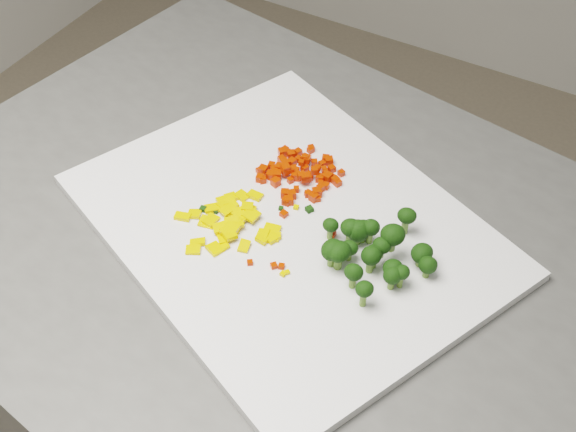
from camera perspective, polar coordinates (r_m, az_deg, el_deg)
The scene contains 147 objects.
cutting_board at distance 0.99m, azimuth 0.00°, elevation -0.67°, with size 0.50×0.39×0.01m, color white.
carrot_pile at distance 1.03m, azimuth 0.85°, elevation 3.43°, with size 0.11×0.11×0.03m, color red, non-canonical shape.
pepper_pile at distance 0.98m, azimuth -3.96°, elevation -0.15°, with size 0.13×0.13×0.02m, color yellow, non-canonical shape.
broccoli_pile at distance 0.92m, azimuth 6.31°, elevation -2.19°, with size 0.13×0.13×0.06m, color black, non-canonical shape.
carrot_cube_0 at distance 1.03m, azimuth 0.54°, elevation 2.87°, with size 0.01×0.01×0.01m, color red.
carrot_cube_1 at distance 1.05m, azimuth -1.17°, elevation 3.61°, with size 0.01×0.01×0.01m, color red.
carrot_cube_2 at distance 1.05m, azimuth 1.36°, elevation 4.02°, with size 0.01×0.01×0.01m, color red.
carrot_cube_3 at distance 1.06m, azimuth 1.27°, elevation 4.07°, with size 0.01×0.01×0.01m, color red.
carrot_cube_4 at distance 1.02m, azimuth 0.95°, elevation 2.86°, with size 0.01×0.01×0.01m, color red.
carrot_cube_5 at distance 1.05m, azimuth 1.20°, elevation 3.40°, with size 0.01×0.01×0.01m, color red.
carrot_cube_6 at distance 1.04m, azimuth 0.57°, elevation 3.27°, with size 0.01×0.01×0.01m, color red.
carrot_cube_7 at distance 1.03m, azimuth -1.81°, elevation 2.60°, with size 0.01×0.01×0.01m, color red.
carrot_cube_8 at distance 1.08m, azimuth 1.66°, elevation 4.84°, with size 0.01×0.01×0.01m, color red.
carrot_cube_9 at distance 1.03m, azimuth 1.52°, elevation 2.69°, with size 0.01×0.01×0.01m, color red.
carrot_cube_10 at distance 1.05m, azimuth 2.44°, elevation 3.71°, with size 0.01×0.01×0.01m, color red.
carrot_cube_11 at distance 1.03m, azimuth -0.20°, elevation 3.14°, with size 0.01×0.01×0.01m, color red.
carrot_cube_12 at distance 1.04m, azimuth -2.07°, elevation 3.25°, with size 0.01×0.01×0.01m, color red.
carrot_cube_13 at distance 1.06m, azimuth 0.21°, elevation 4.39°, with size 0.01×0.01×0.01m, color red.
carrot_cube_14 at distance 1.04m, azimuth -1.78°, elevation 3.29°, with size 0.01×0.01×0.01m, color red.
carrot_cube_15 at distance 1.05m, azimuth 1.88°, elevation 3.82°, with size 0.01×0.01×0.01m, color red.
carrot_cube_16 at distance 1.01m, azimuth 1.42°, elevation 1.58°, with size 0.01×0.01×0.01m, color red.
carrot_cube_17 at distance 1.03m, azimuth 1.89°, elevation 3.25°, with size 0.01×0.01×0.01m, color red.
carrot_cube_18 at distance 1.05m, azimuth 1.23°, elevation 4.18°, with size 0.01×0.01×0.01m, color red.
carrot_cube_19 at distance 1.07m, azimuth -0.21°, elevation 4.76°, with size 0.01×0.01×0.01m, color red.
carrot_cube_20 at distance 1.07m, azimuth 1.60°, elevation 4.70°, with size 0.01×0.01×0.01m, color red.
carrot_cube_21 at distance 1.04m, azimuth -0.61°, elevation 3.45°, with size 0.01×0.01×0.01m, color red.
carrot_cube_22 at distance 1.01m, azimuth -0.05°, elevation 1.66°, with size 0.01×0.01×0.01m, color red.
carrot_cube_23 at distance 1.06m, azimuth 2.69°, elevation 4.08°, with size 0.01×0.01×0.01m, color red.
carrot_cube_24 at distance 1.00m, azimuth -0.11°, elevation 1.07°, with size 0.01×0.01×0.01m, color red.
carrot_cube_25 at distance 1.03m, azimuth 3.27°, elevation 2.73°, with size 0.01×0.01×0.01m, color red.
carrot_cube_26 at distance 1.03m, azimuth 2.10°, elevation 3.41°, with size 0.01×0.01×0.01m, color red.
carrot_cube_27 at distance 1.04m, azimuth 2.65°, elevation 3.15°, with size 0.01×0.01×0.01m, color red.
carrot_cube_28 at distance 1.06m, azimuth 0.77°, elevation 4.06°, with size 0.01×0.01×0.01m, color red.
carrot_cube_29 at distance 1.06m, azimuth -0.46°, elevation 4.05°, with size 0.01×0.01×0.01m, color red.
carrot_cube_30 at distance 1.03m, azimuth 3.39°, elevation 2.55°, with size 0.01×0.01×0.01m, color red.
carrot_cube_31 at distance 1.05m, azimuth -0.19°, elevation 3.42°, with size 0.01×0.01×0.01m, color red.
carrot_cube_32 at distance 1.04m, azimuth 0.95°, elevation 3.81°, with size 0.01×0.01×0.01m, color red.
carrot_cube_33 at distance 1.05m, azimuth 0.28°, elevation 3.85°, with size 0.01×0.01×0.01m, color red.
carrot_cube_34 at distance 1.03m, azimuth 2.34°, elevation 2.35°, with size 0.01×0.01×0.01m, color red.
carrot_cube_35 at distance 1.02m, azimuth 2.71°, elevation 2.15°, with size 0.01×0.01×0.01m, color red.
carrot_cube_36 at distance 1.03m, azimuth -1.25°, elevation 2.93°, with size 0.01×0.01×0.01m, color red.
carrot_cube_37 at distance 1.03m, azimuth 2.80°, elevation 2.79°, with size 0.01×0.01×0.01m, color red.
carrot_cube_38 at distance 1.02m, azimuth 0.60°, elevation 1.92°, with size 0.01×0.01×0.01m, color red.
carrot_cube_39 at distance 1.05m, azimuth 3.13°, elevation 3.37°, with size 0.01×0.01×0.01m, color red.
carrot_cube_40 at distance 1.01m, azimuth 0.26°, elevation 1.54°, with size 0.01×0.01×0.01m, color red.
carrot_cube_41 at distance 1.01m, azimuth -0.23°, elevation 1.61°, with size 0.01×0.01×0.01m, color red.
carrot_cube_42 at distance 1.01m, azimuth 2.06°, elevation 1.68°, with size 0.01×0.01×0.01m, color red.
carrot_cube_43 at distance 1.01m, azimuth 1.44°, elevation 1.62°, with size 0.01×0.01×0.01m, color red.
carrot_cube_44 at distance 1.02m, azimuth -0.89°, elevation 2.42°, with size 0.01×0.01×0.01m, color red.
carrot_cube_45 at distance 1.05m, azimuth 0.42°, elevation 3.43°, with size 0.01×0.01×0.01m, color red.
carrot_cube_46 at distance 1.01m, azimuth -0.03°, elevation 1.63°, with size 0.01×0.01×0.01m, color red.
carrot_cube_47 at distance 1.05m, azimuth -0.77°, elevation 3.40°, with size 0.01×0.01×0.01m, color red.
carrot_cube_48 at distance 1.05m, azimuth -0.23°, elevation 3.75°, with size 0.01×0.01×0.01m, color red.
carrot_cube_49 at distance 1.03m, azimuth 0.16°, elevation 2.55°, with size 0.01×0.01×0.01m, color red.
carrot_cube_50 at distance 1.04m, azimuth 1.52°, elevation 2.95°, with size 0.01×0.01×0.01m, color red.
carrot_cube_51 at distance 1.07m, azimuth 0.71°, elevation 4.56°, with size 0.01×0.01×0.01m, color red.
carrot_cube_52 at distance 1.03m, azimuth 3.55°, elevation 2.37°, with size 0.01×0.01×0.01m, color red.
carrot_cube_53 at distance 1.04m, azimuth -0.99°, elevation 3.27°, with size 0.01×0.01×0.01m, color red.
carrot_cube_54 at distance 1.05m, azimuth 2.57°, elevation 3.33°, with size 0.01×0.01×0.01m, color red.
carrot_cube_55 at distance 1.02m, azimuth 1.21°, elevation 2.76°, with size 0.01×0.01×0.01m, color red.
carrot_cube_56 at distance 1.03m, azimuth -1.13°, elevation 2.86°, with size 0.01×0.01×0.01m, color red.
carrot_cube_57 at distance 1.03m, azimuth 2.28°, elevation 2.71°, with size 0.01×0.01×0.01m, color red.
carrot_cube_58 at distance 1.00m, azimuth 0.08°, elevation 1.11°, with size 0.01×0.01×0.01m, color red.
carrot_cube_59 at distance 1.03m, azimuth -2.01°, elevation 2.71°, with size 0.01×0.01×0.01m, color red.
carrot_cube_60 at distance 1.03m, azimuth -0.79°, elevation 2.94°, with size 0.01×0.01×0.01m, color red.
carrot_cube_61 at distance 1.03m, azimuth -0.16°, elevation 3.38°, with size 0.01×0.01×0.01m, color red.
carrot_cube_62 at distance 1.02m, azimuth 2.36°, elevation 2.02°, with size 0.01×0.01×0.01m, color red.
carrot_cube_63 at distance 1.01m, azimuth 2.12°, elevation 1.25°, with size 0.01×0.01×0.01m, color red.
carrot_cube_64 at distance 1.06m, azimuth 2.93°, elevation 3.93°, with size 0.01×0.01×0.01m, color red.
carrot_cube_65 at distance 1.03m, azimuth -0.85°, elevation 2.58°, with size 0.01×0.01×0.01m, color red.
carrot_cube_66 at distance 1.07m, azimuth -0.01°, elevation 4.54°, with size 0.01×0.01×0.01m, color red.
carrot_cube_67 at distance 1.04m, azimuth 3.81°, elevation 3.07°, with size 0.01×0.01×0.01m, color red.
carrot_cube_68 at distance 1.07m, azimuth -0.40°, elevation 4.54°, with size 0.01×0.01×0.01m, color red.
carrot_cube_69 at distance 1.03m, azimuth 0.19°, elevation 3.28°, with size 0.01×0.01×0.01m, color red.
carrot_cube_70 at distance 1.01m, azimuth 1.84°, elevation 1.34°, with size 0.01×0.01×0.01m, color red.
pepper_chunk_0 at distance 0.98m, azimuth -3.35°, elevation 0.09°, with size 0.02×0.01×0.00m, color yellow.
pepper_chunk_1 at distance 0.96m, azimuth -6.44°, elevation -1.86°, with size 0.02×0.01×0.00m, color yellow.
pepper_chunk_2 at distance 0.99m, azimuth -3.43°, elevation -0.07°, with size 0.02×0.02×0.00m, color yellow.
pepper_chunk_3 at distance 0.99m, azimuth -2.82°, elevation 0.52°, with size 0.02×0.01×0.01m, color yellow.
pepper_chunk_4 at distance 0.96m, azimuth -4.65°, elevation -2.15°, with size 0.01×0.01×0.00m, color yellow.
pepper_chunk_5 at distance 0.96m, azimuth -4.68°, elevation -1.61°, with size 0.02×0.01×0.00m, color yellow.
pepper_chunk_6 at distance 1.01m, azimuth -3.28°, elevation 1.45°, with size 0.02×0.01×0.00m, color yellow.
pepper_chunk_7 at distance 0.97m, azimuth -3.69°, elevation -0.39°, with size 0.02×0.02×0.00m, color yellow.
pepper_chunk_8 at distance 0.98m, azimuth -5.52°, elevation -0.31°, with size 0.02×0.02×0.01m, color yellow.
pepper_chunk_9 at distance 0.99m, azimuth -4.28°, elevation 0.43°, with size 0.02×0.01×0.00m, color yellow.
pepper_chunk_10 at distance 0.96m, azimuth -1.02°, elevation -1.46°, with size 0.01×0.02×0.00m, color yellow.
pepper_chunk_11 at distance 0.97m, azimuth -4.74°, elevation -0.80°, with size 0.02×0.01×0.00m, color yellow.
pepper_chunk_12 at distance 0.98m, azimuth -5.76°, elevation -0.44°, with size 0.02×0.02×0.00m, color yellow.
pepper_chunk_13 at distance 0.96m, azimuth -1.15°, elevation -1.52°, with size 0.02×0.02×0.01m, color yellow.
pepper_chunk_14 at distance 1.00m, azimuth -4.40°, elevation 0.80°, with size 0.02×0.02×0.01m, color yellow.
pepper_chunk_15 at distance 1.00m, azimuth -4.23°, elevation 0.82°, with size 0.02×0.02×0.01m, color yellow.
pepper_chunk_16 at distance 1.01m, azimuth -4.52°, elevation 1.06°, with size 0.02×0.02×0.01m, color yellow.
pepper_chunk_17 at distance 0.99m, azimuth -7.50°, elevation -0.04°, with size 0.02×0.01×0.01m, color yellow.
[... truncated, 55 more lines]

